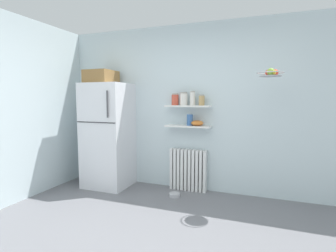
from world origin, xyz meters
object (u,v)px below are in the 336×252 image
hanging_fruit_basket (271,73)px  pet_food_bowl (175,195)px  radiator (188,170)px  shelf_bowl (197,123)px  storage_jar_2 (193,98)px  refrigerator (108,132)px  storage_jar_0 (175,99)px  vase (190,120)px  storage_jar_3 (202,100)px  storage_jar_1 (184,99)px

hanging_fruit_basket → pet_food_bowl: bearing=178.4°
radiator → shelf_bowl: (0.15, -0.03, 0.75)m
pet_food_bowl → hanging_fruit_basket: 2.16m
storage_jar_2 → pet_food_bowl: size_ratio=1.33×
storage_jar_2 → pet_food_bowl: bearing=-119.4°
refrigerator → storage_jar_0: size_ratio=10.41×
storage_jar_0 → vase: 0.40m
refrigerator → hanging_fruit_basket: bearing=-3.2°
radiator → storage_jar_3: size_ratio=4.03×
storage_jar_3 → shelf_bowl: storage_jar_3 is taller
storage_jar_1 → storage_jar_3: (0.28, -0.00, -0.02)m
storage_jar_3 → radiator: bearing=171.9°
storage_jar_0 → shelf_bowl: bearing=0.0°
storage_jar_1 → vase: bearing=-0.0°
radiator → refrigerator: bearing=-169.4°
shelf_bowl → hanging_fruit_basket: (1.02, -0.35, 0.68)m
storage_jar_2 → vase: (-0.04, 0.00, -0.33)m
refrigerator → storage_jar_3: (1.52, 0.22, 0.53)m
refrigerator → storage_jar_0: refrigerator is taller
refrigerator → vase: (1.34, 0.22, 0.23)m
storage_jar_0 → storage_jar_1: bearing=0.0°
hanging_fruit_basket → radiator: bearing=161.8°
radiator → storage_jar_2: 1.13m
storage_jar_1 → storage_jar_2: 0.14m
shelf_bowl → hanging_fruit_basket: bearing=-19.1°
storage_jar_0 → vase: size_ratio=1.07×
shelf_bowl → pet_food_bowl: 1.13m
vase → radiator: bearing=135.3°
pet_food_bowl → vase: bearing=66.4°
storage_jar_3 → shelf_bowl: bearing=180.0°
storage_jar_1 → shelf_bowl: storage_jar_1 is taller
vase → storage_jar_0: bearing=-180.0°
storage_jar_2 → shelf_bowl: storage_jar_2 is taller
storage_jar_1 → hanging_fruit_basket: 1.32m
storage_jar_1 → radiator: bearing=23.1°
storage_jar_1 → storage_jar_2: storage_jar_2 is taller
storage_jar_2 → hanging_fruit_basket: bearing=-17.8°
storage_jar_1 → shelf_bowl: bearing=-0.0°
radiator → hanging_fruit_basket: size_ratio=2.00×
radiator → storage_jar_1: (-0.07, -0.03, 1.12)m
refrigerator → shelf_bowl: (1.46, 0.22, 0.18)m
refrigerator → shelf_bowl: size_ratio=10.23×
storage_jar_1 → pet_food_bowl: size_ratio=1.23×
refrigerator → storage_jar_0: (1.10, 0.22, 0.54)m
storage_jar_2 → hanging_fruit_basket: 1.19m
radiator → storage_jar_2: bearing=-23.1°
refrigerator → storage_jar_2: size_ratio=8.77×
storage_jar_2 → hanging_fruit_basket: (1.09, -0.35, 0.31)m
shelf_bowl → storage_jar_3: bearing=0.0°
storage_jar_2 → shelf_bowl: 0.38m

